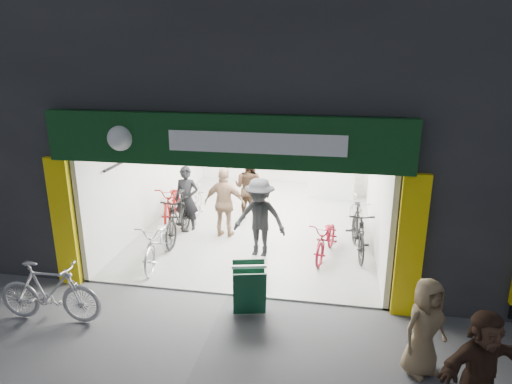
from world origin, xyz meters
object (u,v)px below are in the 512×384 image
(bike_right_front, at_px, (358,231))
(sandwich_board, at_px, (249,288))
(bike_left_front, at_px, (159,242))
(parked_bike, at_px, (49,292))
(pedestrian_near, at_px, (425,327))

(bike_right_front, bearing_deg, sandwich_board, -130.33)
(sandwich_board, bearing_deg, bike_left_front, 131.88)
(bike_left_front, distance_m, parked_bike, 2.65)
(pedestrian_near, xyz_separation_m, sandwich_board, (-2.77, 1.09, -0.25))
(bike_right_front, xyz_separation_m, parked_bike, (-5.30, -3.71, -0.02))
(parked_bike, bearing_deg, bike_right_front, -57.68)
(bike_left_front, bearing_deg, parked_bike, -117.73)
(bike_right_front, relative_size, parked_bike, 1.04)
(parked_bike, distance_m, pedestrian_near, 6.11)
(pedestrian_near, bearing_deg, sandwich_board, 122.50)
(bike_right_front, height_order, sandwich_board, bike_right_front)
(pedestrian_near, relative_size, sandwich_board, 1.66)
(bike_left_front, height_order, bike_right_front, bike_right_front)
(bike_left_front, bearing_deg, sandwich_board, -40.10)
(parked_bike, height_order, pedestrian_near, pedestrian_near)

